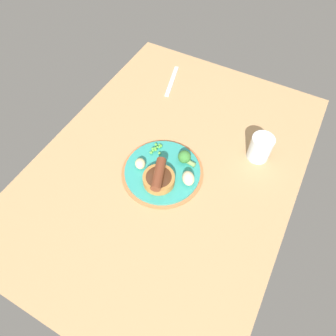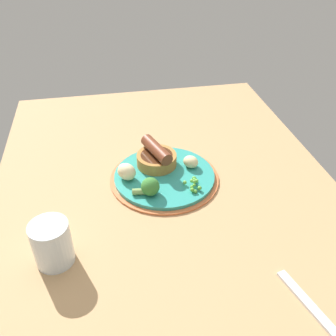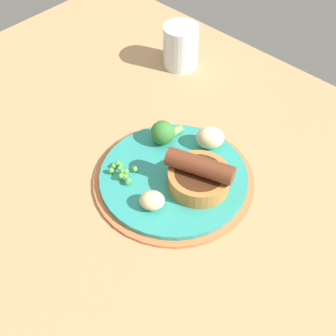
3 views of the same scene
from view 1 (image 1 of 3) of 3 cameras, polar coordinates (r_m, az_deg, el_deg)
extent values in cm
cube|color=tan|center=(98.44, 0.05, 0.28)|extent=(110.00, 80.00, 3.00)
cylinder|color=#CC6B3D|center=(95.06, -1.00, -0.84)|extent=(26.06, 26.06, 0.50)
cylinder|color=teal|center=(94.68, -1.00, -0.69)|extent=(23.98, 23.98, 1.40)
cylinder|color=#AD7538|center=(90.58, -1.76, -2.18)|extent=(9.76, 9.76, 2.94)
cylinder|color=#472614|center=(89.47, -1.78, -1.73)|extent=(7.81, 7.81, 0.30)
cylinder|color=brown|center=(88.08, -1.81, -1.15)|extent=(10.96, 6.32, 2.99)
sphere|color=#54B240|center=(97.57, -2.89, 3.37)|extent=(0.92, 0.92, 0.92)
sphere|color=#53A840|center=(97.63, -3.27, 3.07)|extent=(0.78, 0.78, 0.78)
sphere|color=#5AB443|center=(97.93, -2.93, 3.68)|extent=(0.93, 0.93, 0.93)
sphere|color=#60AE3A|center=(98.35, -2.07, 4.03)|extent=(0.71, 0.71, 0.71)
sphere|color=#59A43E|center=(97.75, -2.46, 3.81)|extent=(0.86, 0.86, 0.86)
sphere|color=#55A93A|center=(99.40, -2.33, 4.49)|extent=(0.95, 0.95, 0.95)
sphere|color=#5CB13A|center=(98.47, -1.63, 4.01)|extent=(0.81, 0.81, 0.81)
sphere|color=#56AD41|center=(97.44, -3.14, 3.06)|extent=(0.96, 0.96, 0.96)
sphere|color=#5DB93A|center=(97.42, -2.38, 3.51)|extent=(0.91, 0.91, 0.91)
sphere|color=#58AB37|center=(99.00, -1.37, 4.24)|extent=(0.98, 0.98, 0.98)
sphere|color=#68AE46|center=(97.12, -1.64, 2.86)|extent=(0.92, 0.92, 0.92)
sphere|color=#5BAD42|center=(99.61, -1.59, 4.41)|extent=(0.89, 0.89, 0.89)
sphere|color=#387A33|center=(94.71, 3.14, 2.14)|extent=(4.15, 4.15, 4.15)
cylinder|color=#7A9E56|center=(95.03, 4.42, 0.90)|extent=(1.82, 2.99, 1.45)
ellipsoid|color=beige|center=(94.23, -5.31, 0.85)|extent=(5.04, 4.94, 2.86)
ellipsoid|color=beige|center=(90.35, 3.87, -1.95)|extent=(5.99, 5.85, 3.99)
cube|color=silver|center=(124.65, 0.75, 16.23)|extent=(17.81, 6.13, 0.60)
cylinder|color=silver|center=(100.02, 17.19, 3.72)|extent=(7.13, 7.13, 8.84)
camera|label=2|loc=(1.19, 27.64, 39.55)|focal=40.00mm
camera|label=3|loc=(0.68, -50.74, 18.29)|focal=50.00mm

